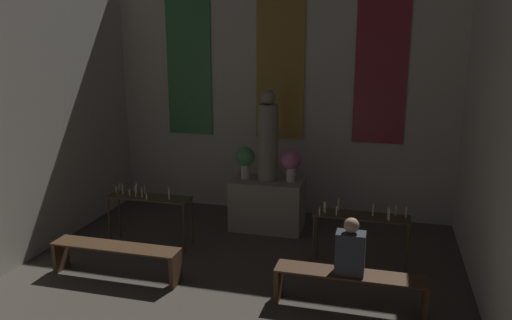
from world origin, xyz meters
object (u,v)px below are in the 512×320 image
at_px(flower_vase_left, 245,159).
at_px(pew_back_left, 116,254).
at_px(statue, 268,139).
at_px(flower_vase_right, 291,162).
at_px(candle_rack_left, 149,203).
at_px(person_seated, 350,250).
at_px(altar, 268,204).
at_px(pew_back_right, 350,283).
at_px(candle_rack_right, 361,223).

height_order(flower_vase_left, pew_back_left, flower_vase_left).
height_order(statue, flower_vase_right, statue).
bearing_deg(candle_rack_left, person_seated, -19.75).
xyz_separation_m(flower_vase_right, person_seated, (1.22, -2.38, -0.47)).
relative_size(statue, candle_rack_left, 1.14).
relative_size(altar, pew_back_left, 0.67).
bearing_deg(pew_back_left, flower_vase_right, 49.31).
bearing_deg(candle_rack_left, altar, 34.93).
bearing_deg(pew_back_right, flower_vase_left, 130.69).
relative_size(pew_back_right, person_seated, 2.59).
relative_size(candle_rack_left, person_seated, 1.91).
relative_size(flower_vase_left, pew_back_right, 0.30).
distance_m(flower_vase_right, candle_rack_left, 2.49).
height_order(altar, pew_back_right, altar).
bearing_deg(candle_rack_right, pew_back_left, -160.27).
distance_m(altar, pew_back_right, 2.90).
xyz_separation_m(altar, pew_back_left, (-1.64, -2.38, -0.11)).
height_order(candle_rack_left, pew_back_right, candle_rack_left).
height_order(candle_rack_left, person_seated, person_seated).
xyz_separation_m(statue, pew_back_left, (-1.64, -2.38, -1.29)).
xyz_separation_m(altar, flower_vase_left, (-0.41, -0.00, 0.81)).
height_order(flower_vase_left, person_seated, flower_vase_left).
xyz_separation_m(altar, flower_vase_right, (0.41, -0.00, 0.81)).
distance_m(flower_vase_right, pew_back_left, 3.27).
relative_size(altar, pew_back_right, 0.67).
height_order(altar, person_seated, person_seated).
xyz_separation_m(flower_vase_right, pew_back_right, (1.23, -2.38, -0.92)).
xyz_separation_m(flower_vase_left, person_seated, (2.04, -2.38, -0.47)).
distance_m(altar, candle_rack_right, 2.08).
distance_m(candle_rack_left, candle_rack_right, 3.39).
height_order(flower_vase_left, candle_rack_right, flower_vase_left).
height_order(flower_vase_left, candle_rack_left, flower_vase_left).
bearing_deg(flower_vase_right, altar, 180.00).
relative_size(statue, flower_vase_right, 2.79).
distance_m(statue, person_seated, 3.01).
xyz_separation_m(candle_rack_left, candle_rack_right, (3.39, -0.00, 0.00)).
distance_m(flower_vase_right, person_seated, 2.72).
bearing_deg(pew_back_left, statue, 55.49).
bearing_deg(flower_vase_left, pew_back_left, -117.27).
distance_m(flower_vase_left, pew_back_right, 3.27).
bearing_deg(statue, flower_vase_left, -180.00).
height_order(flower_vase_right, candle_rack_right, flower_vase_right).
xyz_separation_m(flower_vase_left, pew_back_left, (-1.23, -2.38, -0.92)).
distance_m(flower_vase_left, candle_rack_left, 1.84).
relative_size(pew_back_left, pew_back_right, 1.00).
distance_m(candle_rack_left, pew_back_right, 3.57).
xyz_separation_m(flower_vase_left, candle_rack_right, (2.10, -1.19, -0.55)).
bearing_deg(pew_back_left, altar, 55.49).
xyz_separation_m(altar, statue, (0.00, 0.00, 1.18)).
relative_size(altar, person_seated, 1.74).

